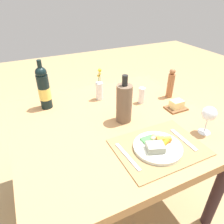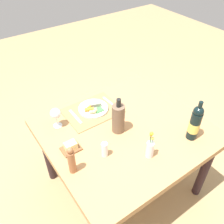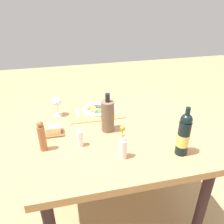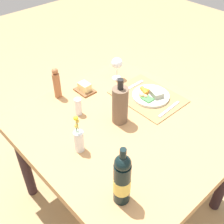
% 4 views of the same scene
% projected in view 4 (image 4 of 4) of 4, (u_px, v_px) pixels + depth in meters
% --- Properties ---
extents(ground_plane, '(8.00, 8.00, 0.00)m').
position_uv_depth(ground_plane, '(121.00, 198.00, 2.10)').
color(ground_plane, tan).
extents(dining_table, '(1.17, 1.08, 0.73)m').
position_uv_depth(dining_table, '(124.00, 137.00, 1.69)').
color(dining_table, tan).
rests_on(dining_table, ground_plane).
extents(placemat, '(0.44, 0.33, 0.01)m').
position_uv_depth(placemat, '(148.00, 97.00, 1.85)').
color(placemat, olive).
rests_on(placemat, dining_table).
extents(dinner_plate, '(0.24, 0.24, 0.05)m').
position_uv_depth(dinner_plate, '(151.00, 95.00, 1.83)').
color(dinner_plate, silver).
rests_on(dinner_plate, placemat).
extents(fork, '(0.03, 0.21, 0.00)m').
position_uv_depth(fork, '(169.00, 109.00, 1.74)').
color(fork, silver).
rests_on(fork, placemat).
extents(knife, '(0.02, 0.19, 0.00)m').
position_uv_depth(knife, '(133.00, 86.00, 1.94)').
color(knife, silver).
rests_on(knife, placemat).
extents(pepper_mill, '(0.05, 0.05, 0.21)m').
position_uv_depth(pepper_mill, '(57.00, 83.00, 1.79)').
color(pepper_mill, '#A0623B').
rests_on(pepper_mill, dining_table).
extents(butter_dish, '(0.13, 0.10, 0.06)m').
position_uv_depth(butter_dish, '(85.00, 88.00, 1.89)').
color(butter_dish, brown).
rests_on(butter_dish, dining_table).
extents(cooler_bottle, '(0.09, 0.09, 0.29)m').
position_uv_depth(cooler_bottle, '(120.00, 105.00, 1.60)').
color(cooler_bottle, brown).
rests_on(cooler_bottle, dining_table).
extents(salt_shaker, '(0.04, 0.04, 0.11)m').
position_uv_depth(salt_shaker, '(78.00, 107.00, 1.68)').
color(salt_shaker, white).
rests_on(salt_shaker, dining_table).
extents(flower_vase, '(0.05, 0.05, 0.23)m').
position_uv_depth(flower_vase, '(79.00, 140.00, 1.45)').
color(flower_vase, silver).
rests_on(flower_vase, dining_table).
extents(wine_bottle, '(0.08, 0.08, 0.32)m').
position_uv_depth(wine_bottle, '(122.00, 180.00, 1.18)').
color(wine_bottle, black).
rests_on(wine_bottle, dining_table).
extents(wine_glass, '(0.08, 0.08, 0.16)m').
position_uv_depth(wine_glass, '(117.00, 64.00, 1.95)').
color(wine_glass, white).
rests_on(wine_glass, dining_table).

